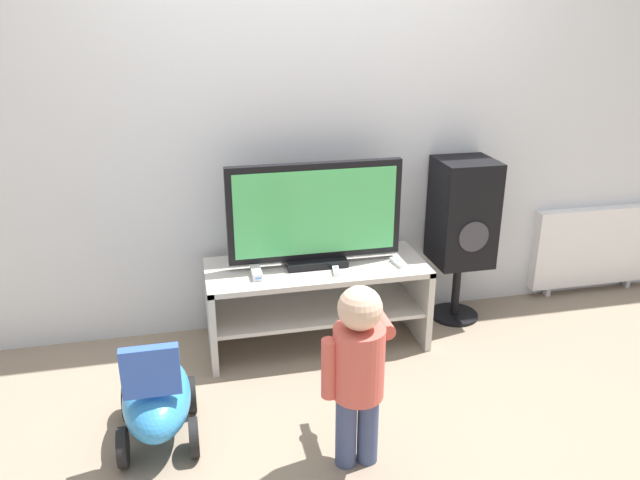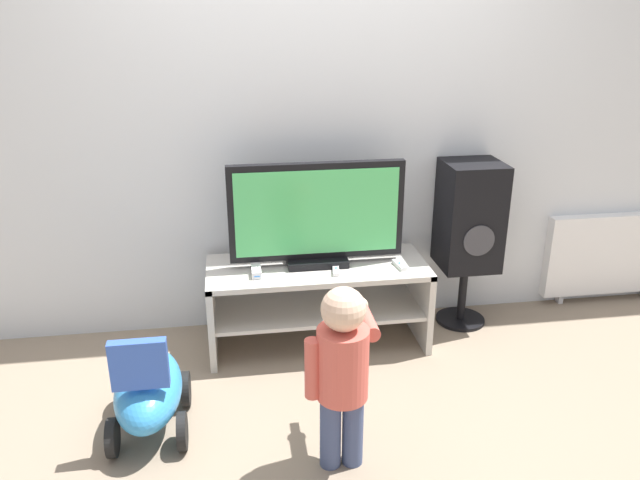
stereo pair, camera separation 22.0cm
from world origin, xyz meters
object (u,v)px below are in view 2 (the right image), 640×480
at_px(remote_secondary, 336,270).
at_px(speaker_tower, 469,219).
at_px(television, 317,216).
at_px(ride_on_toy, 148,390).
at_px(remote_primary, 399,265).
at_px(game_console, 256,271).
at_px(child, 343,363).
at_px(radiator, 610,254).

xyz_separation_m(remote_secondary, speaker_tower, (0.83, 0.22, 0.17)).
bearing_deg(television, speaker_tower, 5.75).
xyz_separation_m(remote_secondary, ride_on_toy, (-0.97, -0.57, -0.29)).
bearing_deg(remote_primary, television, 165.61).
relative_size(remote_secondary, speaker_tower, 0.13).
bearing_deg(game_console, remote_primary, -1.59).
height_order(remote_primary, speaker_tower, speaker_tower).
relative_size(remote_secondary, ride_on_toy, 0.23).
bearing_deg(speaker_tower, child, -130.35).
distance_m(remote_primary, child, 1.05).
bearing_deg(remote_primary, game_console, 178.41).
distance_m(speaker_tower, ride_on_toy, 2.02).
xyz_separation_m(game_console, remote_primary, (0.79, -0.02, -0.01)).
bearing_deg(remote_secondary, child, -98.23).
distance_m(remote_primary, ride_on_toy, 1.48).
height_order(television, radiator, television).
distance_m(game_console, ride_on_toy, 0.86).
bearing_deg(remote_secondary, speaker_tower, 14.94).
bearing_deg(speaker_tower, game_console, -171.66).
bearing_deg(ride_on_toy, television, 38.30).
distance_m(game_console, radiator, 2.34).
bearing_deg(speaker_tower, television, -174.25).
bearing_deg(remote_primary, remote_secondary, -177.63).
xyz_separation_m(game_console, remote_secondary, (0.43, -0.04, -0.01)).
height_order(television, remote_secondary, television).
xyz_separation_m(game_console, speaker_tower, (1.27, 0.19, 0.17)).
height_order(speaker_tower, radiator, speaker_tower).
bearing_deg(television, child, -92.51).
relative_size(game_console, child, 0.18).
height_order(television, child, television).
distance_m(television, remote_primary, 0.54).
bearing_deg(remote_primary, child, -117.96).
bearing_deg(remote_secondary, game_console, 175.11).
height_order(television, game_console, television).
relative_size(child, ride_on_toy, 1.42).
bearing_deg(remote_secondary, remote_primary, 2.37).
height_order(remote_primary, remote_secondary, same).
distance_m(speaker_tower, radiator, 1.11).
distance_m(television, remote_secondary, 0.32).
relative_size(remote_primary, child, 0.16).
xyz_separation_m(remote_secondary, radiator, (1.88, 0.37, -0.17)).
bearing_deg(ride_on_toy, remote_primary, 23.62).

